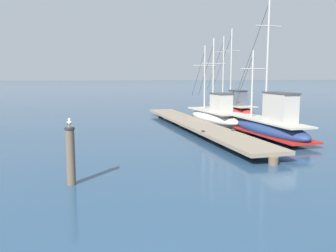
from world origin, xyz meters
The scene contains 6 objects.
floating_dock centered at (5.44, 16.89, 0.36)m, with size 2.69×17.50×0.53m.
fishing_boat_0 centered at (10.26, 23.12, 0.63)m, with size 2.53×7.14×6.72m.
fishing_boat_1 centered at (8.39, 13.43, 0.71)m, with size 2.07×7.03×7.29m.
fishing_boat_4 centered at (7.31, 18.73, 0.62)m, with size 2.51×7.00×5.55m.
mooring_piling centered at (-1.17, 7.38, 0.90)m, with size 0.30×0.30×1.72m.
perched_seagull centered at (-1.17, 7.37, 1.87)m, with size 0.15×0.38×0.27m.
Camera 1 is at (-0.53, -3.48, 3.25)m, focal length 38.87 mm.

